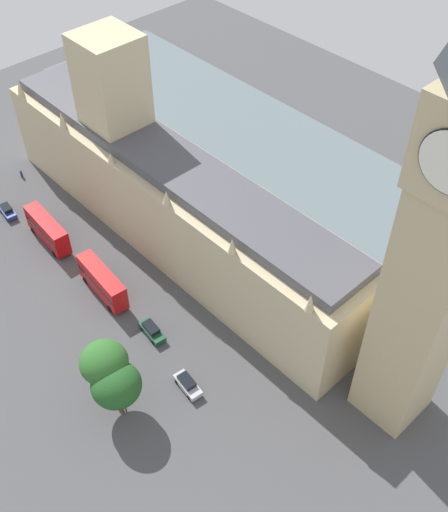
# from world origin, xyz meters

# --- Properties ---
(ground_plane) EXTENTS (142.63, 142.63, 0.00)m
(ground_plane) POSITION_xyz_m (0.00, 0.00, 0.00)
(ground_plane) COLOR #4C4C4F
(river_thames) EXTENTS (29.76, 128.37, 0.25)m
(river_thames) POSITION_xyz_m (-30.97, 0.00, 0.12)
(river_thames) COLOR slate
(river_thames) RESTS_ON ground
(parliament_building) EXTENTS (12.90, 72.63, 30.98)m
(parliament_building) POSITION_xyz_m (-1.99, -1.77, 9.17)
(parliament_building) COLOR #CCBA8E
(parliament_building) RESTS_ON ground
(car_blue_near_tower) EXTENTS (2.19, 4.45, 1.74)m
(car_blue_near_tower) POSITION_xyz_m (15.18, -24.55, 0.89)
(car_blue_near_tower) COLOR navy
(car_blue_near_tower) RESTS_ON ground
(double_decker_bus_corner) EXTENTS (3.15, 10.63, 4.75)m
(double_decker_bus_corner) POSITION_xyz_m (13.42, -13.81, 2.63)
(double_decker_bus_corner) COLOR #B20C0F
(double_decker_bus_corner) RESTS_ON ground
(double_decker_bus_trailing) EXTENTS (3.38, 10.67, 4.75)m
(double_decker_bus_trailing) POSITION_xyz_m (13.57, 1.77, 2.63)
(double_decker_bus_trailing) COLOR red
(double_decker_bus_trailing) RESTS_ON ground
(car_dark_green_leading) EXTENTS (2.26, 4.87, 1.74)m
(car_dark_green_leading) POSITION_xyz_m (13.19, 12.95, 0.89)
(car_dark_green_leading) COLOR #19472D
(car_dark_green_leading) RESTS_ON ground
(car_silver_kerbside) EXTENTS (2.35, 4.80, 1.74)m
(car_silver_kerbside) POSITION_xyz_m (15.30, 23.20, 0.89)
(car_silver_kerbside) COLOR #B7B7BC
(car_silver_kerbside) RESTS_ON ground
(pedestrian_by_river_gate) EXTENTS (0.62, 0.54, 1.55)m
(pedestrian_by_river_gate) POSITION_xyz_m (8.00, -32.30, 0.70)
(pedestrian_by_river_gate) COLOR navy
(pedestrian_by_river_gate) RESTS_ON ground
(plane_tree_opposite_hall) EXTENTS (6.32, 6.32, 8.75)m
(plane_tree_opposite_hall) POSITION_xyz_m (23.81, 20.04, 6.04)
(plane_tree_opposite_hall) COLOR brown
(plane_tree_opposite_hall) RESTS_ON ground
(plane_tree_under_trees) EXTENTS (6.12, 6.12, 10.20)m
(plane_tree_under_trees) POSITION_xyz_m (23.44, 17.26, 7.55)
(plane_tree_under_trees) COLOR brown
(plane_tree_under_trees) RESTS_ON ground
(street_lamp_midblock) EXTENTS (0.56, 0.56, 5.86)m
(street_lamp_midblock) POSITION_xyz_m (23.43, 20.46, 4.13)
(street_lamp_midblock) COLOR black
(street_lamp_midblock) RESTS_ON ground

